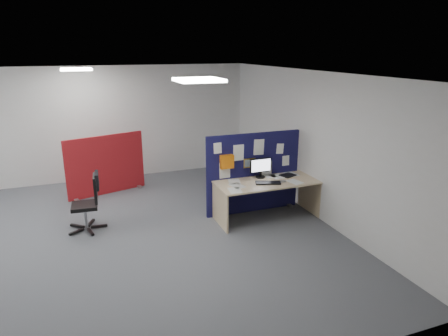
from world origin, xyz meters
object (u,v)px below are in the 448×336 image
object	(u,v)px
monitor_main	(261,167)
red_divider	(106,165)
main_desk	(266,189)
navy_divider	(252,173)
office_chair	(90,198)

from	to	relation	value
monitor_main	red_divider	bearing A→B (deg)	140.36
main_desk	red_divider	xyz separation A→B (m)	(-2.68, 2.38, 0.07)
navy_divider	red_divider	distance (m)	3.27
red_divider	navy_divider	bearing A→B (deg)	-54.88
main_desk	monitor_main	xyz separation A→B (m)	(-0.02, 0.20, 0.37)
main_desk	office_chair	bearing A→B (deg)	169.15
navy_divider	office_chair	size ratio (longest dim) A/B	1.86
red_divider	office_chair	xyz separation A→B (m)	(-0.42, -1.79, -0.06)
navy_divider	office_chair	xyz separation A→B (m)	(-2.98, 0.24, -0.21)
office_chair	red_divider	bearing A→B (deg)	81.02
main_desk	red_divider	bearing A→B (deg)	138.35
red_divider	office_chair	distance (m)	1.84
monitor_main	main_desk	bearing A→B (deg)	-82.97
main_desk	red_divider	distance (m)	3.59
navy_divider	red_divider	bearing A→B (deg)	141.57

